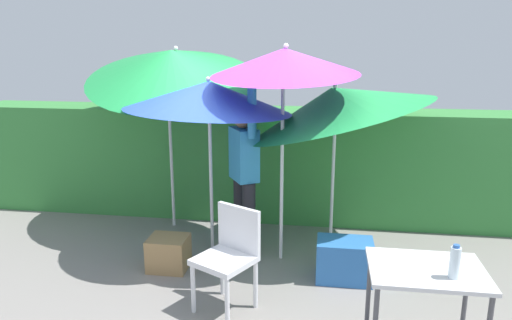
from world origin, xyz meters
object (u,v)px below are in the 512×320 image
object	(u,v)px
cooler_box	(344,260)
person_vendor	(244,169)
umbrella_navy	(172,65)
umbrella_orange	(335,104)
crate_cardboard	(169,253)
folding_table	(426,279)
umbrella_yellow	(209,96)
chair_plastic	(230,252)
bottle_water	(455,262)
umbrella_rainbow	(285,62)

from	to	relation	value
cooler_box	person_vendor	bearing A→B (deg)	154.38
umbrella_navy	person_vendor	world-z (taller)	umbrella_navy
umbrella_orange	umbrella_navy	distance (m)	1.96
umbrella_orange	crate_cardboard	bearing A→B (deg)	-151.85
cooler_box	folding_table	distance (m)	1.31
person_vendor	folding_table	world-z (taller)	person_vendor
umbrella_orange	umbrella_yellow	distance (m)	1.35
person_vendor	chair_plastic	size ratio (longest dim) A/B	2.11
person_vendor	bottle_water	distance (m)	2.47
folding_table	cooler_box	bearing A→B (deg)	114.48
umbrella_yellow	umbrella_rainbow	bearing A→B (deg)	-8.39
umbrella_orange	cooler_box	distance (m)	1.65
crate_cardboard	bottle_water	size ratio (longest dim) A/B	1.62
umbrella_rainbow	chair_plastic	size ratio (longest dim) A/B	2.57
chair_plastic	umbrella_orange	bearing A→B (deg)	59.60
umbrella_orange	person_vendor	distance (m)	1.20
umbrella_yellow	crate_cardboard	world-z (taller)	umbrella_yellow
umbrella_rainbow	bottle_water	world-z (taller)	umbrella_rainbow
umbrella_orange	crate_cardboard	distance (m)	2.35
umbrella_orange	umbrella_yellow	size ratio (longest dim) A/B	1.09
umbrella_yellow	bottle_water	bearing A→B (deg)	-39.71
umbrella_yellow	umbrella_navy	size ratio (longest dim) A/B	0.76
umbrella_rainbow	folding_table	size ratio (longest dim) A/B	2.85
person_vendor	chair_plastic	xyz separation A→B (m)	(0.07, -1.16, -0.42)
crate_cardboard	bottle_water	distance (m)	2.79
umbrella_orange	folding_table	size ratio (longest dim) A/B	2.62
umbrella_orange	folding_table	distance (m)	2.29
folding_table	person_vendor	bearing A→B (deg)	134.03
umbrella_orange	person_vendor	world-z (taller)	umbrella_orange
umbrella_rainbow	umbrella_yellow	bearing A→B (deg)	171.61
crate_cardboard	folding_table	world-z (taller)	folding_table
umbrella_orange	cooler_box	bearing A→B (deg)	-80.94
umbrella_navy	chair_plastic	xyz separation A→B (m)	(1.03, -1.76, -1.49)
umbrella_orange	umbrella_navy	xyz separation A→B (m)	(-1.90, 0.28, 0.38)
umbrella_rainbow	bottle_water	bearing A→B (deg)	-51.27
chair_plastic	cooler_box	xyz separation A→B (m)	(1.00, 0.64, -0.31)
person_vendor	chair_plastic	world-z (taller)	person_vendor
umbrella_navy	bottle_water	size ratio (longest dim) A/B	10.54
umbrella_yellow	person_vendor	world-z (taller)	umbrella_yellow
umbrella_yellow	crate_cardboard	size ratio (longest dim) A/B	4.96
umbrella_navy	folding_table	size ratio (longest dim) A/B	3.16
umbrella_orange	bottle_water	bearing A→B (deg)	-69.26
umbrella_navy	cooler_box	world-z (taller)	umbrella_navy
folding_table	umbrella_navy	bearing A→B (deg)	138.52
person_vendor	bottle_water	world-z (taller)	person_vendor
chair_plastic	folding_table	world-z (taller)	chair_plastic
umbrella_rainbow	folding_table	xyz separation A→B (m)	(1.16, -1.50, -1.43)
umbrella_yellow	crate_cardboard	xyz separation A→B (m)	(-0.33, -0.52, -1.54)
umbrella_rainbow	cooler_box	xyz separation A→B (m)	(0.64, -0.37, -1.87)
folding_table	bottle_water	xyz separation A→B (m)	(0.14, -0.12, 0.20)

